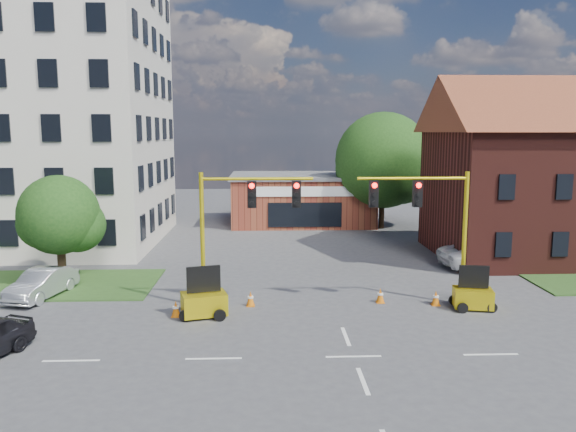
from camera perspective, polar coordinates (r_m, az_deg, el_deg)
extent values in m
plane|color=#454447|center=(20.86, 6.67, -14.00)|extent=(120.00, 120.00, 0.00)
cube|color=beige|center=(44.43, -24.99, 10.37)|extent=(18.00, 15.00, 20.00)
cube|color=maroon|center=(49.49, 1.42, 1.61)|extent=(12.00, 8.00, 4.00)
cube|color=slate|center=(49.27, 1.43, 4.09)|extent=(12.40, 8.40, 0.30)
cube|color=white|center=(45.34, 1.74, 2.50)|extent=(8.00, 0.10, 0.80)
cube|color=black|center=(45.58, 1.73, 0.12)|extent=(6.00, 0.10, 2.00)
cylinder|color=#321E12|center=(47.39, 9.51, 1.19)|extent=(0.44, 0.44, 4.01)
sphere|color=#1A4214|center=(47.07, 9.62, 5.60)|extent=(7.91, 7.91, 7.91)
sphere|color=#1A4214|center=(47.76, 11.39, 4.50)|extent=(5.54, 5.54, 5.54)
cylinder|color=#321E12|center=(32.19, -22.01, -4.06)|extent=(0.44, 0.44, 2.60)
sphere|color=#1A4214|center=(31.78, -22.25, 0.11)|extent=(4.18, 4.18, 4.18)
sphere|color=#1A4214|center=(31.87, -20.59, -0.85)|extent=(2.93, 2.93, 2.93)
cube|color=gray|center=(26.39, -8.54, -8.80)|extent=(0.60, 0.60, 0.30)
cylinder|color=yellow|center=(25.67, -8.68, -2.50)|extent=(0.20, 0.20, 6.20)
cylinder|color=yellow|center=(25.12, -3.14, 3.79)|extent=(5.00, 0.14, 0.14)
cube|color=black|center=(25.19, -3.69, 2.20)|extent=(0.40, 0.32, 1.20)
cube|color=black|center=(25.22, 0.86, 2.22)|extent=(0.40, 0.32, 1.20)
sphere|color=#FF0C07|center=(24.97, -3.71, 3.07)|extent=(0.24, 0.24, 0.24)
cube|color=gray|center=(27.75, 17.20, -8.23)|extent=(0.60, 0.60, 0.30)
cylinder|color=yellow|center=(27.06, 17.48, -2.23)|extent=(0.20, 0.20, 6.20)
cylinder|color=yellow|center=(25.96, 12.54, 3.76)|extent=(5.00, 0.14, 0.14)
cube|color=black|center=(26.09, 13.02, 2.22)|extent=(0.40, 0.32, 1.20)
cube|color=black|center=(25.64, 8.70, 2.23)|extent=(0.40, 0.32, 1.20)
sphere|color=#FF0C07|center=(25.88, 13.15, 3.05)|extent=(0.24, 0.24, 0.24)
cube|color=yellow|center=(24.97, -8.52, -8.79)|extent=(2.16, 1.73, 0.94)
cube|color=black|center=(24.67, -8.58, -6.36)|extent=(1.44, 0.52, 1.15)
cube|color=yellow|center=(27.07, 18.26, -7.89)|extent=(1.87, 1.41, 0.84)
cube|color=black|center=(26.81, 18.36, -5.87)|extent=(1.31, 0.35, 1.03)
cube|color=orange|center=(25.32, -11.31, -9.94)|extent=(0.38, 0.38, 0.04)
cone|color=orange|center=(25.22, -11.33, -9.23)|extent=(0.40, 0.40, 0.70)
cylinder|color=white|center=(25.20, -11.33, -9.07)|extent=(0.27, 0.27, 0.09)
cube|color=orange|center=(26.33, -3.82, -9.06)|extent=(0.38, 0.38, 0.04)
cone|color=orange|center=(26.23, -3.83, -8.38)|extent=(0.40, 0.40, 0.70)
cylinder|color=white|center=(26.21, -3.83, -8.23)|extent=(0.27, 0.27, 0.09)
cube|color=orange|center=(27.11, 9.34, -8.63)|extent=(0.38, 0.38, 0.04)
cone|color=orange|center=(27.02, 9.36, -7.97)|extent=(0.40, 0.40, 0.70)
cylinder|color=white|center=(27.00, 9.36, -7.82)|extent=(0.27, 0.27, 0.09)
cube|color=orange|center=(27.26, 14.75, -8.71)|extent=(0.38, 0.38, 0.04)
cone|color=orange|center=(27.16, 14.78, -8.05)|extent=(0.40, 0.40, 0.70)
cylinder|color=white|center=(27.14, 14.78, -7.91)|extent=(0.27, 0.27, 0.09)
imported|color=white|center=(35.20, 19.73, -3.72)|extent=(6.13, 3.50, 1.61)
imported|color=#ABAFB3|center=(29.84, -23.73, -6.30)|extent=(2.40, 4.48, 1.40)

